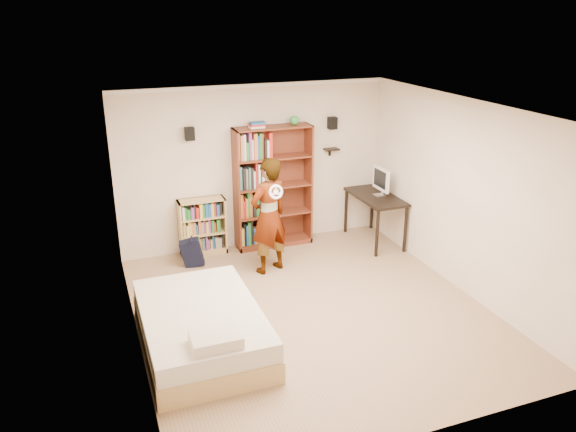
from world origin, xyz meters
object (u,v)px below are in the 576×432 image
(computer_desk, at_px, (374,219))
(daybed, at_px, (201,323))
(person, at_px, (269,216))
(tall_bookshelf, at_px, (273,187))
(low_bookshelf, at_px, (203,227))

(computer_desk, xyz_separation_m, daybed, (-3.47, -2.11, -0.11))
(person, bearing_deg, tall_bookshelf, -134.40)
(computer_desk, distance_m, daybed, 4.06)
(tall_bookshelf, bearing_deg, low_bookshelf, 177.78)
(tall_bookshelf, bearing_deg, person, -112.87)
(tall_bookshelf, height_order, low_bookshelf, tall_bookshelf)
(low_bookshelf, bearing_deg, computer_desk, -10.62)
(low_bookshelf, relative_size, computer_desk, 0.77)
(tall_bookshelf, relative_size, daybed, 0.97)
(computer_desk, bearing_deg, daybed, -148.76)
(low_bookshelf, height_order, daybed, low_bookshelf)
(computer_desk, distance_m, person, 2.16)
(daybed, xyz_separation_m, person, (1.42, 1.66, 0.59))
(tall_bookshelf, distance_m, low_bookshelf, 1.32)
(low_bookshelf, height_order, person, person)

